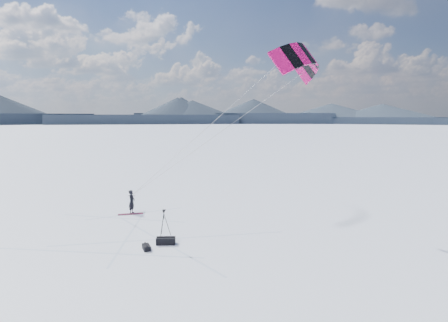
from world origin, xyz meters
The scene contains 9 objects.
ground centered at (0.00, 0.00, 0.00)m, with size 1800.00×1800.00×0.00m, color white.
horizon_hills centered at (0.00, 0.00, 4.81)m, with size 704.47×706.88×10.79m.
snow_tracks centered at (-0.65, -0.35, 0.00)m, with size 14.76×10.25×0.01m.
snowkiter centered at (-3.27, 3.56, 0.00)m, with size 0.59×0.39×1.62m, color black.
snowboard centered at (-3.18, 3.32, 0.02)m, with size 1.67×0.31×0.04m, color maroon.
tripod centered at (1.69, 0.78, 0.96)m, with size 0.67×0.61×1.50m.
gear_bag_a centered at (2.63, -0.29, 0.19)m, with size 1.07×0.89×0.43m.
gear_bag_b centered at (2.29, -1.41, 0.13)m, with size 0.73×0.67×0.31m.
power_kite centered at (8.05, 4.77, 9.56)m, with size 12.52×5.99×9.23m.
Camera 1 is at (14.43, -15.27, 6.64)m, focal length 30.00 mm.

